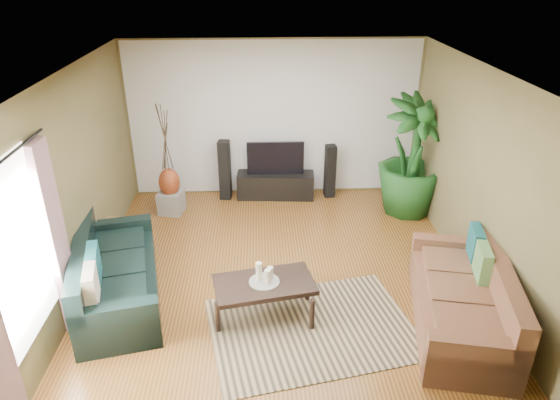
{
  "coord_description": "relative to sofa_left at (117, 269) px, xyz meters",
  "views": [
    {
      "loc": [
        -0.25,
        -5.54,
        3.85
      ],
      "look_at": [
        0.0,
        0.2,
        1.05
      ],
      "focal_mm": 32.0,
      "sensor_mm": 36.0,
      "label": 1
    }
  ],
  "objects": [
    {
      "name": "floor",
      "position": [
        2.02,
        0.36,
        -0.42
      ],
      "size": [
        5.5,
        5.5,
        0.0
      ],
      "primitive_type": "plane",
      "color": "brown",
      "rests_on": "ground"
    },
    {
      "name": "ceiling",
      "position": [
        2.02,
        0.36,
        2.28
      ],
      "size": [
        5.5,
        5.5,
        0.0
      ],
      "primitive_type": "plane",
      "rotation": [
        3.14,
        0.0,
        0.0
      ],
      "color": "white",
      "rests_on": "ground"
    },
    {
      "name": "wall_back",
      "position": [
        2.02,
        3.11,
        0.93
      ],
      "size": [
        5.0,
        0.0,
        5.0
      ],
      "primitive_type": "plane",
      "rotation": [
        1.57,
        0.0,
        0.0
      ],
      "color": "brown",
      "rests_on": "ground"
    },
    {
      "name": "wall_front",
      "position": [
        2.02,
        -2.39,
        0.93
      ],
      "size": [
        5.0,
        0.0,
        5.0
      ],
      "primitive_type": "plane",
      "rotation": [
        -1.57,
        0.0,
        0.0
      ],
      "color": "brown",
      "rests_on": "ground"
    },
    {
      "name": "wall_left",
      "position": [
        -0.48,
        0.36,
        0.92
      ],
      "size": [
        0.0,
        5.5,
        5.5
      ],
      "primitive_type": "plane",
      "rotation": [
        1.57,
        0.0,
        1.57
      ],
      "color": "brown",
      "rests_on": "ground"
    },
    {
      "name": "wall_right",
      "position": [
        4.52,
        0.36,
        0.92
      ],
      "size": [
        0.0,
        5.5,
        5.5
      ],
      "primitive_type": "plane",
      "rotation": [
        1.57,
        0.0,
        -1.57
      ],
      "color": "brown",
      "rests_on": "ground"
    },
    {
      "name": "backwall_panel",
      "position": [
        2.02,
        3.1,
        0.93
      ],
      "size": [
        4.9,
        0.0,
        4.9
      ],
      "primitive_type": "plane",
      "rotation": [
        1.57,
        0.0,
        0.0
      ],
      "color": "white",
      "rests_on": "ground"
    },
    {
      "name": "window_pane",
      "position": [
        -0.46,
        -1.24,
        0.97
      ],
      "size": [
        0.0,
        1.8,
        1.8
      ],
      "primitive_type": "plane",
      "rotation": [
        1.57,
        0.0,
        1.57
      ],
      "color": "white",
      "rests_on": "ground"
    },
    {
      "name": "curtain_far",
      "position": [
        -0.41,
        -0.49,
        0.72
      ],
      "size": [
        0.08,
        0.35,
        2.2
      ],
      "primitive_type": "cube",
      "color": "gray",
      "rests_on": "ground"
    },
    {
      "name": "sofa_left",
      "position": [
        0.0,
        0.0,
        0.0
      ],
      "size": [
        1.35,
        2.26,
        0.85
      ],
      "primitive_type": "cube",
      "rotation": [
        0.0,
        0.0,
        1.79
      ],
      "color": "black",
      "rests_on": "floor"
    },
    {
      "name": "sofa_right",
      "position": [
        4.01,
        -0.68,
        0.0
      ],
      "size": [
        1.36,
        2.25,
        0.85
      ],
      "primitive_type": "cube",
      "rotation": [
        0.0,
        0.0,
        -1.78
      ],
      "color": "brown",
      "rests_on": "floor"
    },
    {
      "name": "area_rug",
      "position": [
        2.33,
        -0.68,
        -0.42
      ],
      "size": [
        2.57,
        2.05,
        0.01
      ],
      "primitive_type": "cube",
      "rotation": [
        0.0,
        0.0,
        0.2
      ],
      "color": "tan",
      "rests_on": "floor"
    },
    {
      "name": "coffee_table",
      "position": [
        1.79,
        -0.41,
        -0.19
      ],
      "size": [
        1.25,
        0.84,
        0.47
      ],
      "primitive_type": "cube",
      "rotation": [
        0.0,
        0.0,
        0.2
      ],
      "color": "black",
      "rests_on": "floor"
    },
    {
      "name": "candle_tray",
      "position": [
        1.79,
        -0.41,
        0.05
      ],
      "size": [
        0.35,
        0.35,
        0.02
      ],
      "primitive_type": "cylinder",
      "color": "gray",
      "rests_on": "coffee_table"
    },
    {
      "name": "candle_tall",
      "position": [
        1.73,
        -0.38,
        0.17
      ],
      "size": [
        0.07,
        0.07,
        0.23
      ],
      "primitive_type": "cylinder",
      "color": "white",
      "rests_on": "candle_tray"
    },
    {
      "name": "candle_mid",
      "position": [
        1.83,
        -0.45,
        0.15
      ],
      "size": [
        0.07,
        0.07,
        0.18
      ],
      "primitive_type": "cylinder",
      "color": "white",
      "rests_on": "candle_tray"
    },
    {
      "name": "candle_short",
      "position": [
        1.86,
        -0.35,
        0.13
      ],
      "size": [
        0.07,
        0.07,
        0.15
      ],
      "primitive_type": "cylinder",
      "color": "beige",
      "rests_on": "candle_tray"
    },
    {
      "name": "tv_stand",
      "position": [
        2.04,
        2.86,
        -0.2
      ],
      "size": [
        1.36,
        0.49,
        0.45
      ],
      "primitive_type": "cube",
      "rotation": [
        0.0,
        0.0,
        -0.06
      ],
      "color": "black",
      "rests_on": "floor"
    },
    {
      "name": "television",
      "position": [
        2.04,
        2.86,
        0.31
      ],
      "size": [
        0.98,
        0.05,
        0.58
      ],
      "primitive_type": "cube",
      "color": "black",
      "rests_on": "tv_stand"
    },
    {
      "name": "speaker_left",
      "position": [
        1.16,
        2.86,
        0.1
      ],
      "size": [
        0.21,
        0.23,
        1.06
      ],
      "primitive_type": "cube",
      "rotation": [
        0.0,
        0.0,
        -0.11
      ],
      "color": "black",
      "rests_on": "floor"
    },
    {
      "name": "speaker_right",
      "position": [
        3.0,
        2.86,
        0.05
      ],
      "size": [
        0.2,
        0.21,
        0.95
      ],
      "primitive_type": "cube",
      "rotation": [
        0.0,
        0.0,
        0.14
      ],
      "color": "black",
      "rests_on": "floor"
    },
    {
      "name": "potted_plant",
      "position": [
        4.22,
        2.22,
        0.55
      ],
      "size": [
        1.43,
        1.43,
        1.95
      ],
      "primitive_type": "imported",
      "rotation": [
        0.0,
        0.0,
        0.41
      ],
      "color": "#174617",
      "rests_on": "floor"
    },
    {
      "name": "plant_pot",
      "position": [
        4.22,
        2.22,
        -0.29
      ],
      "size": [
        0.36,
        0.36,
        0.28
      ],
      "primitive_type": "cylinder",
      "color": "black",
      "rests_on": "floor"
    },
    {
      "name": "pedestal",
      "position": [
        0.28,
        2.33,
        -0.24
      ],
      "size": [
        0.44,
        0.44,
        0.37
      ],
      "primitive_type": "cube",
      "rotation": [
        0.0,
        0.0,
        -0.21
      ],
      "color": "gray",
      "rests_on": "floor"
    },
    {
      "name": "vase",
      "position": [
        0.28,
        2.33,
        0.12
      ],
      "size": [
        0.34,
        0.34,
        0.48
      ],
      "primitive_type": "ellipsoid",
      "color": "maroon",
      "rests_on": "pedestal"
    },
    {
      "name": "side_table",
      "position": [
        -0.23,
        1.03,
        -0.18
      ],
      "size": [
        0.52,
        0.52,
        0.49
      ],
      "primitive_type": "cube",
      "rotation": [
        0.0,
        0.0,
        -0.14
      ],
      "color": "brown",
      "rests_on": "floor"
    }
  ]
}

